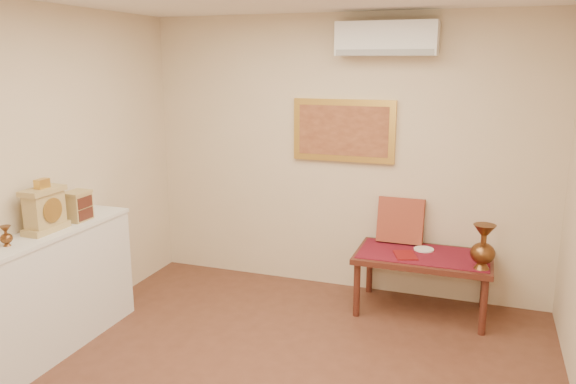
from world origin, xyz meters
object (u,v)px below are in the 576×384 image
at_px(mantel_clock, 45,209).
at_px(wooden_chest, 78,206).
at_px(low_table, 423,261).
at_px(brass_urn_tall, 484,242).
at_px(display_ledge, 33,301).

distance_m(mantel_clock, wooden_chest, 0.34).
bearing_deg(low_table, brass_urn_tall, -22.62).
height_order(display_ledge, mantel_clock, mantel_clock).
distance_m(display_ledge, mantel_clock, 0.70).
bearing_deg(wooden_chest, mantel_clock, -94.44).
height_order(display_ledge, wooden_chest, wooden_chest).
height_order(display_ledge, low_table, display_ledge).
bearing_deg(low_table, mantel_clock, -148.05).
height_order(mantel_clock, wooden_chest, mantel_clock).
distance_m(mantel_clock, low_table, 3.22).
distance_m(display_ledge, wooden_chest, 0.82).
xyz_separation_m(brass_urn_tall, mantel_clock, (-3.17, -1.46, 0.36)).
xyz_separation_m(display_ledge, wooden_chest, (0.03, 0.55, 0.61)).
xyz_separation_m(brass_urn_tall, wooden_chest, (-3.15, -1.13, 0.31)).
xyz_separation_m(display_ledge, low_table, (2.67, 1.88, -0.01)).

